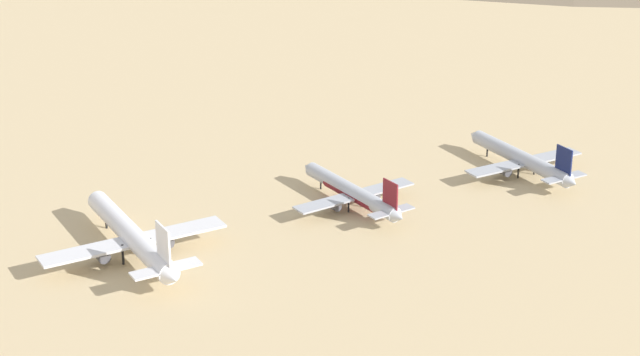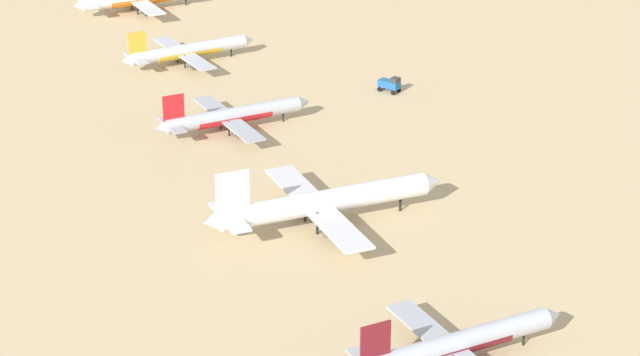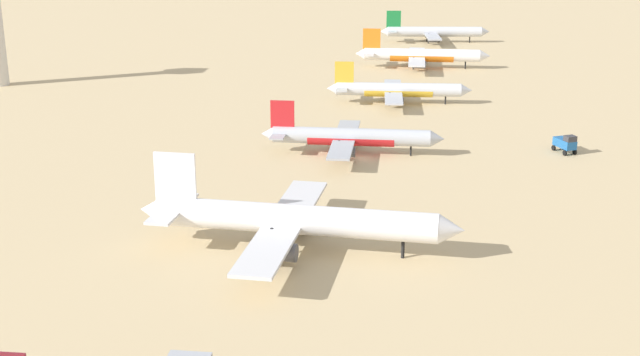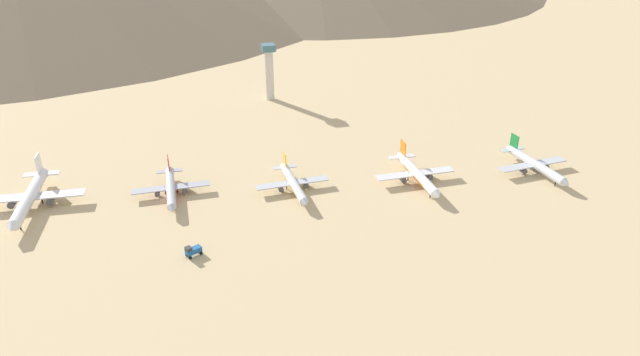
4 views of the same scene
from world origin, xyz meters
The scene contains 7 objects.
ground_plane centered at (0.00, 0.00, 0.00)m, with size 1800.00×1800.00×0.00m, color tan.
parked_jet_2 centered at (-7.29, -48.40, 4.63)m, with size 47.68×38.79×13.74m.
parked_jet_3 centered at (-2.58, 2.44, 3.53)m, with size 36.74×29.76×10.62m.
parked_jet_4 centered at (6.13, 49.26, 3.49)m, with size 36.33×29.47×10.48m.
parked_jet_5 centered at (12.38, 99.23, 3.93)m, with size 40.88×33.11×11.82m.
parked_jet_6 centered at (17.36, 150.81, 3.85)m, with size 39.63×32.25×11.42m.
service_truck centered at (40.61, 7.72, 2.08)m, with size 4.52×5.70×3.90m.
Camera 3 is at (8.49, -162.28, 47.76)m, focal length 48.01 mm.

